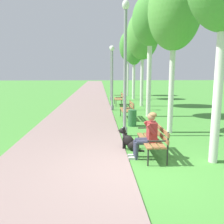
{
  "coord_description": "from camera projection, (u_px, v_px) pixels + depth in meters",
  "views": [
    {
      "loc": [
        -0.96,
        -5.23,
        2.29
      ],
      "look_at": [
        -0.5,
        2.94,
        0.9
      ],
      "focal_mm": 38.08,
      "sensor_mm": 36.0,
      "label": 1
    }
  ],
  "objects": [
    {
      "name": "birch_tree_fifth",
      "position": [
        134.0,
        50.0,
        19.49
      ],
      "size": [
        1.52,
        1.62,
        5.46
      ],
      "color": "silver",
      "rests_on": "ground"
    },
    {
      "name": "park_bench_mid",
      "position": [
        128.0,
        108.0,
        11.64
      ],
      "size": [
        0.55,
        1.5,
        0.85
      ],
      "color": "olive",
      "rests_on": "ground"
    },
    {
      "name": "birch_tree_second",
      "position": [
        175.0,
        11.0,
        8.36
      ],
      "size": [
        1.87,
        2.04,
        5.84
      ],
      "color": "silver",
      "rests_on": "ground"
    },
    {
      "name": "birch_tree_fourth",
      "position": [
        143.0,
        35.0,
        15.29
      ],
      "size": [
        2.07,
        2.08,
        6.19
      ],
      "color": "silver",
      "rests_on": "ground"
    },
    {
      "name": "dog_black",
      "position": [
        130.0,
        142.0,
        6.99
      ],
      "size": [
        0.77,
        0.48,
        0.71
      ],
      "color": "black",
      "rests_on": "ground"
    },
    {
      "name": "lamp_post_near",
      "position": [
        125.0,
        69.0,
        8.2
      ],
      "size": [
        0.24,
        0.24,
        4.64
      ],
      "color": "gray",
      "rests_on": "ground"
    },
    {
      "name": "park_bench_far",
      "position": [
        120.0,
        98.0,
        16.34
      ],
      "size": [
        0.55,
        1.5,
        0.85
      ],
      "color": "olive",
      "rests_on": "ground"
    },
    {
      "name": "park_bench_near",
      "position": [
        154.0,
        138.0,
        6.46
      ],
      "size": [
        0.55,
        1.5,
        0.85
      ],
      "color": "olive",
      "rests_on": "ground"
    },
    {
      "name": "person_seated_on_near_bench",
      "position": [
        148.0,
        133.0,
        6.28
      ],
      "size": [
        0.74,
        0.49,
        1.25
      ],
      "color": "#33384C",
      "rests_on": "ground"
    },
    {
      "name": "lamp_post_mid",
      "position": [
        112.0,
        77.0,
        14.08
      ],
      "size": [
        0.24,
        0.24,
        3.8
      ],
      "color": "gray",
      "rests_on": "ground"
    },
    {
      "name": "litter_bin",
      "position": [
        132.0,
        118.0,
        10.1
      ],
      "size": [
        0.36,
        0.36,
        0.7
      ],
      "primitive_type": "cylinder",
      "color": "#2D6638",
      "rests_on": "ground"
    },
    {
      "name": "birch_tree_third",
      "position": [
        150.0,
        21.0,
        11.57
      ],
      "size": [
        1.81,
        1.91,
        6.04
      ],
      "color": "silver",
      "rests_on": "ground"
    },
    {
      "name": "paved_path",
      "position": [
        91.0,
        91.0,
        29.1
      ],
      "size": [
        3.42,
        60.0,
        0.04
      ],
      "primitive_type": "cube",
      "color": "gray",
      "rests_on": "ground"
    },
    {
      "name": "birch_tree_sixth",
      "position": [
        128.0,
        47.0,
        22.42
      ],
      "size": [
        1.65,
        1.5,
        6.06
      ],
      "color": "silver",
      "rests_on": "ground"
    },
    {
      "name": "lamp_post_far",
      "position": [
        111.0,
        73.0,
        18.93
      ],
      "size": [
        0.24,
        0.24,
        4.31
      ],
      "color": "gray",
      "rests_on": "ground"
    },
    {
      "name": "ground_plane",
      "position": [
        140.0,
        170.0,
        5.59
      ],
      "size": [
        120.0,
        120.0,
        0.0
      ],
      "primitive_type": "plane",
      "color": "#478E38"
    }
  ]
}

